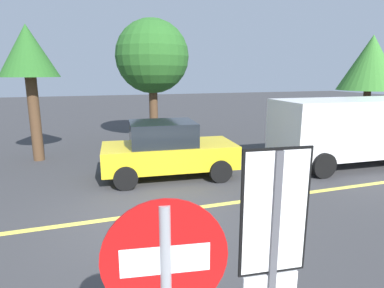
{
  "coord_description": "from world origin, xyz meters",
  "views": [
    {
      "loc": [
        -1.16,
        -6.48,
        3.03
      ],
      "look_at": [
        1.05,
        0.28,
        1.45
      ],
      "focal_mm": 29.91,
      "sensor_mm": 36.0,
      "label": 1
    }
  ],
  "objects_px": {
    "tree_centre_verge": "(152,57)",
    "tree_right_verge": "(371,63)",
    "speed_limit_sign": "(273,245)",
    "tree_left_verge": "(28,55)",
    "car_yellow_approaching": "(167,150)",
    "white_van": "(351,127)"
  },
  "relations": [
    {
      "from": "speed_limit_sign",
      "to": "tree_left_verge",
      "type": "relative_size",
      "value": 0.55
    },
    {
      "from": "white_van",
      "to": "tree_right_verge",
      "type": "distance_m",
      "value": 6.38
    },
    {
      "from": "tree_left_verge",
      "to": "tree_centre_verge",
      "type": "xyz_separation_m",
      "value": [
        4.57,
        1.95,
        0.08
      ]
    },
    {
      "from": "tree_centre_verge",
      "to": "white_van",
      "type": "bearing_deg",
      "value": -46.76
    },
    {
      "from": "tree_centre_verge",
      "to": "tree_right_verge",
      "type": "bearing_deg",
      "value": -11.11
    },
    {
      "from": "speed_limit_sign",
      "to": "tree_centre_verge",
      "type": "height_order",
      "value": "tree_centre_verge"
    },
    {
      "from": "tree_centre_verge",
      "to": "speed_limit_sign",
      "type": "bearing_deg",
      "value": -97.19
    },
    {
      "from": "tree_centre_verge",
      "to": "tree_left_verge",
      "type": "bearing_deg",
      "value": -156.86
    },
    {
      "from": "tree_centre_verge",
      "to": "tree_right_verge",
      "type": "relative_size",
      "value": 1.11
    },
    {
      "from": "speed_limit_sign",
      "to": "car_yellow_approaching",
      "type": "relative_size",
      "value": 0.63
    },
    {
      "from": "car_yellow_approaching",
      "to": "tree_left_verge",
      "type": "distance_m",
      "value": 5.81
    },
    {
      "from": "speed_limit_sign",
      "to": "tree_right_verge",
      "type": "distance_m",
      "value": 15.57
    },
    {
      "from": "car_yellow_approaching",
      "to": "tree_left_verge",
      "type": "relative_size",
      "value": 0.87
    },
    {
      "from": "car_yellow_approaching",
      "to": "white_van",
      "type": "bearing_deg",
      "value": -5.78
    },
    {
      "from": "tree_left_verge",
      "to": "white_van",
      "type": "bearing_deg",
      "value": -21.02
    },
    {
      "from": "tree_left_verge",
      "to": "tree_centre_verge",
      "type": "bearing_deg",
      "value": 23.14
    },
    {
      "from": "car_yellow_approaching",
      "to": "tree_right_verge",
      "type": "xyz_separation_m",
      "value": [
        10.7,
        3.22,
        2.66
      ]
    },
    {
      "from": "speed_limit_sign",
      "to": "tree_left_verge",
      "type": "xyz_separation_m",
      "value": [
        -3.03,
        10.28,
        1.86
      ]
    },
    {
      "from": "car_yellow_approaching",
      "to": "tree_centre_verge",
      "type": "height_order",
      "value": "tree_centre_verge"
    },
    {
      "from": "speed_limit_sign",
      "to": "car_yellow_approaching",
      "type": "xyz_separation_m",
      "value": [
        0.9,
        7.04,
        -0.94
      ]
    },
    {
      "from": "tree_right_verge",
      "to": "tree_centre_verge",
      "type": "bearing_deg",
      "value": 168.89
    },
    {
      "from": "car_yellow_approaching",
      "to": "tree_centre_verge",
      "type": "xyz_separation_m",
      "value": [
        0.65,
        5.19,
        2.88
      ]
    }
  ]
}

